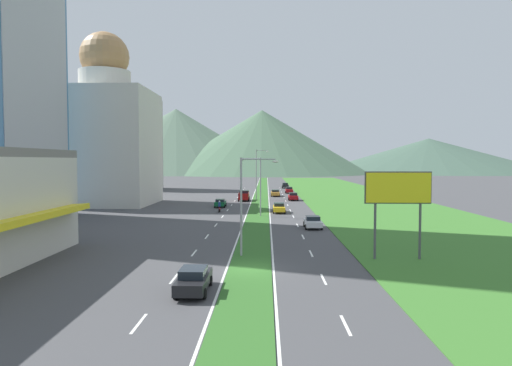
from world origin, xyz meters
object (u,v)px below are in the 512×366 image
object	(u,v)px
street_lamp_near	(246,199)
car_4	(285,185)
street_lamp_mid	(258,182)
car_1	(293,197)
street_lamp_far	(257,171)
car_3	(313,222)
car_2	(194,280)
car_5	(289,190)
pickup_truck_0	(244,196)
car_6	(279,208)
billboard_roadside	(398,192)
motorcycle_rider	(219,207)
car_0	(220,203)
car_7	(275,193)

from	to	relation	value
street_lamp_near	car_4	bearing A→B (deg)	85.61
street_lamp_mid	car_4	xyz separation A→B (m)	(6.74, 67.25, -4.15)
street_lamp_near	car_1	size ratio (longest dim) A/B	2.03
street_lamp_far	car_3	distance (m)	40.08
car_2	car_5	size ratio (longest dim) A/B	1.10
street_lamp_near	pickup_truck_0	size ratio (longest dim) A/B	1.54
street_lamp_mid	car_6	size ratio (longest dim) A/B	1.83
street_lamp_far	car_6	world-z (taller)	street_lamp_far
billboard_roadside	car_6	world-z (taller)	billboard_roadside
car_3	motorcycle_rider	xyz separation A→B (m)	(-12.89, 16.73, 0.01)
pickup_truck_0	billboard_roadside	bearing A→B (deg)	-164.43
car_1	car_5	world-z (taller)	car_5
car_1	car_0	bearing A→B (deg)	-44.42
car_1	motorcycle_rider	world-z (taller)	motorcycle_rider
car_1	motorcycle_rider	size ratio (longest dim) A/B	2.05
street_lamp_mid	car_3	world-z (taller)	street_lamp_mid
street_lamp_mid	billboard_roadside	xyz separation A→B (m)	(11.84, -28.71, 0.55)
street_lamp_near	car_6	size ratio (longest dim) A/B	1.80
car_5	billboard_roadside	bearing A→B (deg)	3.79
street_lamp_mid	car_7	bearing A→B (deg)	85.03
car_1	car_6	world-z (taller)	car_1
street_lamp_near	car_6	distance (m)	32.77
street_lamp_near	car_5	distance (m)	74.81
street_lamp_far	car_1	size ratio (longest dim) A/B	2.51
billboard_roadside	pickup_truck_0	xyz separation A→B (m)	(-15.14, 54.34, -4.52)
car_7	pickup_truck_0	size ratio (longest dim) A/B	0.86
car_2	car_4	distance (m)	105.88
car_1	car_7	size ratio (longest dim) A/B	0.89
street_lamp_far	car_5	world-z (taller)	street_lamp_far
street_lamp_mid	motorcycle_rider	size ratio (longest dim) A/B	4.25
car_0	motorcycle_rider	size ratio (longest dim) A/B	2.11
car_2	pickup_truck_0	world-z (taller)	pickup_truck_0
pickup_truck_0	motorcycle_rider	xyz separation A→B (m)	(-2.84, -20.36, -0.24)
street_lamp_mid	billboard_roadside	bearing A→B (deg)	-67.59
car_1	motorcycle_rider	distance (m)	24.90
car_4	car_7	distance (m)	30.23
billboard_roadside	car_3	bearing A→B (deg)	106.45
car_2	car_7	world-z (taller)	car_2
street_lamp_near	car_5	world-z (taller)	street_lamp_near
street_lamp_near	pickup_truck_0	xyz separation A→B (m)	(-2.78, 53.19, -3.89)
car_1	car_2	world-z (taller)	car_1
car_1	car_3	bearing A→B (deg)	0.14
street_lamp_near	car_6	xyz separation A→B (m)	(3.69, 32.30, -4.11)
street_lamp_far	billboard_roadside	bearing A→B (deg)	-77.53
car_7	pickup_truck_0	bearing A→B (deg)	-29.43
car_1	car_3	distance (m)	38.09
car_6	street_lamp_near	bearing A→B (deg)	-6.52
billboard_roadside	car_7	distance (m)	66.66
car_1	car_7	bearing A→B (deg)	-162.12
street_lamp_near	car_2	world-z (taller)	street_lamp_near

